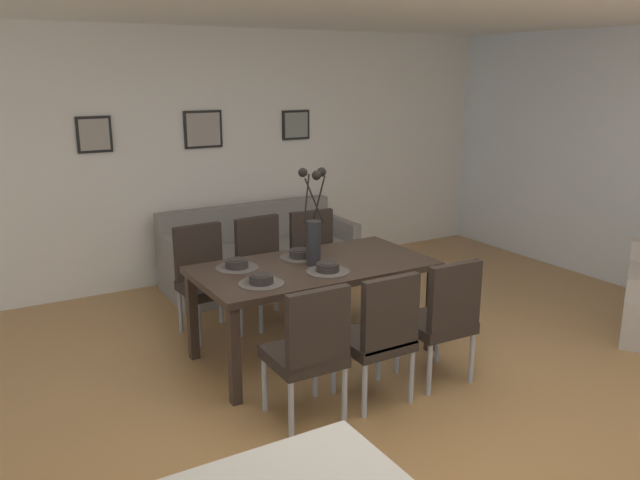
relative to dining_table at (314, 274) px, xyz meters
name	(u,v)px	position (x,y,z in m)	size (l,w,h in m)	color
ground_plane	(379,405)	(-0.02, -0.91, -0.66)	(9.00, 9.00, 0.00)	#A87A47
back_wall_panel	(200,157)	(-0.02, 2.34, 0.64)	(9.00, 0.10, 2.60)	white
dining_table	(314,274)	(0.00, 0.00, 0.00)	(1.80, 0.94, 0.74)	#33261E
dining_chair_near_left	(309,347)	(-0.52, -0.86, -0.15)	(0.45, 0.45, 0.92)	black
dining_chair_near_right	(205,275)	(-0.56, 0.86, -0.15)	(0.47, 0.47, 0.92)	black
dining_chair_far_left	(380,332)	(-0.01, -0.88, -0.15)	(0.44, 0.44, 0.92)	black
dining_chair_far_right	(264,264)	(-0.01, 0.88, -0.15)	(0.47, 0.47, 0.92)	black
dining_chair_mid_left	(443,315)	(0.55, -0.87, -0.15)	(0.45, 0.45, 0.92)	black
dining_chair_mid_right	(317,256)	(0.52, 0.85, -0.15)	(0.47, 0.47, 0.92)	black
centerpiece_vase	(314,228)	(0.00, 0.00, 0.36)	(0.21, 0.23, 0.73)	#232326
placemat_near_left	(261,283)	(-0.54, -0.21, 0.08)	(0.32, 0.32, 0.01)	#4C4742
bowl_near_left	(261,278)	(-0.54, -0.21, 0.12)	(0.17, 0.17, 0.07)	#2D2826
placemat_near_right	(237,268)	(-0.54, 0.21, 0.08)	(0.32, 0.32, 0.01)	#4C4742
bowl_near_right	(237,263)	(-0.54, 0.21, 0.12)	(0.17, 0.17, 0.07)	#2D2826
placemat_far_left	(328,271)	(0.00, -0.21, 0.08)	(0.32, 0.32, 0.01)	#4C4742
bowl_far_left	(328,266)	(0.00, -0.21, 0.12)	(0.17, 0.17, 0.07)	#2D2826
placemat_far_right	(300,257)	(0.00, 0.21, 0.08)	(0.32, 0.32, 0.01)	#4C4742
bowl_far_right	(300,253)	(0.00, 0.21, 0.12)	(0.17, 0.17, 0.07)	#2D2826
sofa	(259,258)	(0.36, 1.78, -0.38)	(1.94, 0.84, 0.80)	gray
framed_picture_left	(94,135)	(-1.08, 2.27, 0.92)	(0.32, 0.03, 0.34)	black
framed_picture_center	(203,129)	(0.00, 2.27, 0.92)	(0.40, 0.03, 0.38)	black
framed_picture_right	(296,125)	(1.08, 2.27, 0.92)	(0.33, 0.03, 0.32)	black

